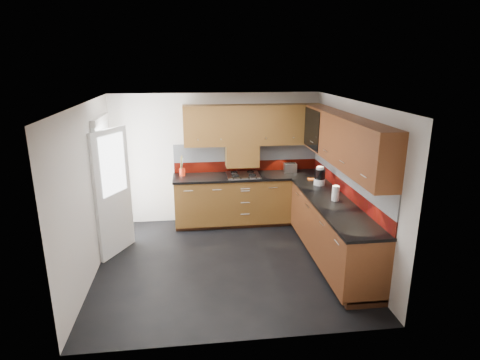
{
  "coord_description": "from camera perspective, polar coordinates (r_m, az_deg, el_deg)",
  "views": [
    {
      "loc": [
        -0.46,
        -5.47,
        2.95
      ],
      "look_at": [
        0.29,
        0.65,
        1.11
      ],
      "focal_mm": 30.0,
      "sensor_mm": 36.0,
      "label": 1
    }
  ],
  "objects": [
    {
      "name": "countertop",
      "position": [
        6.67,
        6.46,
        -1.18
      ],
      "size": [
        2.72,
        3.22,
        0.04
      ],
      "color": "black",
      "rests_on": "base_cabinets"
    },
    {
      "name": "toaster",
      "position": [
        7.57,
        7.12,
        1.75
      ],
      "size": [
        0.24,
        0.15,
        0.17
      ],
      "color": "silver",
      "rests_on": "countertop"
    },
    {
      "name": "orange_cloth",
      "position": [
        7.16,
        10.14,
        0.12
      ],
      "size": [
        0.15,
        0.13,
        0.01
      ],
      "primitive_type": "cube",
      "rotation": [
        0.0,
        0.0,
        -0.11
      ],
      "color": "orange",
      "rests_on": "countertop"
    },
    {
      "name": "back_door",
      "position": [
        6.64,
        -18.14,
        -0.99
      ],
      "size": [
        0.42,
        1.19,
        2.04
      ],
      "color": "white",
      "rests_on": "room"
    },
    {
      "name": "backsplash",
      "position": [
        6.86,
        7.92,
        1.77
      ],
      "size": [
        2.7,
        3.2,
        0.54
      ],
      "color": "#691209",
      "rests_on": "countertop"
    },
    {
      "name": "base_cabinets",
      "position": [
        6.85,
        6.41,
        -4.98
      ],
      "size": [
        2.7,
        3.2,
        0.95
      ],
      "color": "brown",
      "rests_on": "room"
    },
    {
      "name": "room",
      "position": [
        5.68,
        -2.11,
        1.83
      ],
      "size": [
        4.0,
        3.8,
        2.64
      ],
      "color": "black"
    },
    {
      "name": "glass_cabinet",
      "position": [
        6.97,
        11.32,
        7.37
      ],
      "size": [
        0.32,
        0.8,
        0.66
      ],
      "color": "black",
      "rests_on": "room"
    },
    {
      "name": "extractor_hood",
      "position": [
        7.36,
        0.3,
        3.52
      ],
      "size": [
        0.6,
        0.33,
        0.4
      ],
      "primitive_type": "cube",
      "color": "brown",
      "rests_on": "room"
    },
    {
      "name": "upper_cabinets",
      "position": [
        6.57,
        8.07,
        6.74
      ],
      "size": [
        2.5,
        3.2,
        0.72
      ],
      "color": "brown",
      "rests_on": "room"
    },
    {
      "name": "food_processor",
      "position": [
        6.85,
        11.26,
        0.48
      ],
      "size": [
        0.19,
        0.19,
        0.31
      ],
      "color": "white",
      "rests_on": "countertop"
    },
    {
      "name": "utensil_pot",
      "position": [
        7.34,
        -8.24,
        1.29
      ],
      "size": [
        0.11,
        0.11,
        0.38
      ],
      "color": "red",
      "rests_on": "countertop"
    },
    {
      "name": "paper_towel",
      "position": [
        6.13,
        13.43,
        -1.85
      ],
      "size": [
        0.14,
        0.14,
        0.23
      ],
      "primitive_type": "cylinder",
      "rotation": [
        0.0,
        0.0,
        -0.28
      ],
      "color": "white",
      "rests_on": "countertop"
    },
    {
      "name": "gas_hob",
      "position": [
        7.28,
        0.46,
        0.73
      ],
      "size": [
        0.59,
        0.52,
        0.05
      ],
      "color": "silver",
      "rests_on": "countertop"
    }
  ]
}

